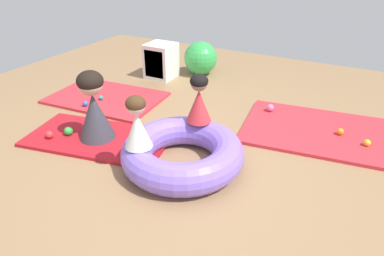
{
  "coord_description": "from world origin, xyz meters",
  "views": [
    {
      "loc": [
        1.59,
        -2.68,
        2.02
      ],
      "look_at": [
        0.11,
        0.06,
        0.34
      ],
      "focal_mm": 32.63,
      "sensor_mm": 36.0,
      "label": 1
    }
  ],
  "objects_px": {
    "adult_seated": "(94,106)",
    "play_ball_blue": "(85,104)",
    "child_in_red": "(199,99)",
    "play_ball_pink_second": "(91,79)",
    "play_ball_pink": "(270,108)",
    "play_ball_red": "(49,135)",
    "play_ball_green": "(68,131)",
    "storage_cube": "(160,61)",
    "play_ball_teal": "(101,98)",
    "play_ball_yellow": "(367,143)",
    "exercise_ball_large": "(201,58)",
    "child_in_white": "(137,123)",
    "inflatable_cushion": "(182,152)",
    "play_ball_orange": "(340,132)"
  },
  "relations": [
    {
      "from": "adult_seated",
      "to": "play_ball_blue",
      "type": "relative_size",
      "value": 10.55
    },
    {
      "from": "child_in_red",
      "to": "play_ball_blue",
      "type": "xyz_separation_m",
      "value": [
        -1.79,
        0.13,
        -0.49
      ]
    },
    {
      "from": "play_ball_blue",
      "to": "play_ball_pink_second",
      "type": "xyz_separation_m",
      "value": [
        -0.59,
        0.76,
        -0.0
      ]
    },
    {
      "from": "play_ball_pink",
      "to": "play_ball_pink_second",
      "type": "bearing_deg",
      "value": -174.53
    },
    {
      "from": "play_ball_red",
      "to": "play_ball_green",
      "type": "bearing_deg",
      "value": 49.47
    },
    {
      "from": "play_ball_green",
      "to": "play_ball_pink_second",
      "type": "bearing_deg",
      "value": 124.21
    },
    {
      "from": "adult_seated",
      "to": "storage_cube",
      "type": "bearing_deg",
      "value": 140.52
    },
    {
      "from": "play_ball_teal",
      "to": "storage_cube",
      "type": "bearing_deg",
      "value": 81.42
    },
    {
      "from": "storage_cube",
      "to": "play_ball_blue",
      "type": "bearing_deg",
      "value": -98.67
    },
    {
      "from": "play_ball_yellow",
      "to": "play_ball_pink_second",
      "type": "distance_m",
      "value": 4.02
    },
    {
      "from": "child_in_red",
      "to": "play_ball_blue",
      "type": "distance_m",
      "value": 1.86
    },
    {
      "from": "child_in_red",
      "to": "play_ball_yellow",
      "type": "relative_size",
      "value": 7.01
    },
    {
      "from": "play_ball_yellow",
      "to": "play_ball_red",
      "type": "relative_size",
      "value": 0.85
    },
    {
      "from": "play_ball_blue",
      "to": "exercise_ball_large",
      "type": "relative_size",
      "value": 0.13
    },
    {
      "from": "child_in_red",
      "to": "child_in_white",
      "type": "xyz_separation_m",
      "value": [
        -0.25,
        -0.73,
        -0.01
      ]
    },
    {
      "from": "child_in_red",
      "to": "play_ball_blue",
      "type": "bearing_deg",
      "value": 101.8
    },
    {
      "from": "child_in_red",
      "to": "play_ball_pink",
      "type": "relative_size",
      "value": 5.34
    },
    {
      "from": "play_ball_red",
      "to": "storage_cube",
      "type": "relative_size",
      "value": 0.16
    },
    {
      "from": "play_ball_pink_second",
      "to": "inflatable_cushion",
      "type": "bearing_deg",
      "value": -28.5
    },
    {
      "from": "play_ball_pink_second",
      "to": "exercise_ball_large",
      "type": "bearing_deg",
      "value": 43.03
    },
    {
      "from": "play_ball_red",
      "to": "play_ball_teal",
      "type": "bearing_deg",
      "value": 101.11
    },
    {
      "from": "inflatable_cushion",
      "to": "child_in_white",
      "type": "height_order",
      "value": "child_in_white"
    },
    {
      "from": "adult_seated",
      "to": "play_ball_green",
      "type": "relative_size",
      "value": 7.96
    },
    {
      "from": "play_ball_green",
      "to": "storage_cube",
      "type": "distance_m",
      "value": 2.22
    },
    {
      "from": "exercise_ball_large",
      "to": "play_ball_green",
      "type": "bearing_deg",
      "value": -97.18
    },
    {
      "from": "adult_seated",
      "to": "child_in_red",
      "type": "bearing_deg",
      "value": 59.31
    },
    {
      "from": "child_in_red",
      "to": "play_ball_red",
      "type": "distance_m",
      "value": 1.75
    },
    {
      "from": "child_in_white",
      "to": "play_ball_pink",
      "type": "relative_size",
      "value": 5.22
    },
    {
      "from": "exercise_ball_large",
      "to": "inflatable_cushion",
      "type": "bearing_deg",
      "value": -66.67
    },
    {
      "from": "play_ball_pink",
      "to": "play_ball_teal",
      "type": "relative_size",
      "value": 1.62
    },
    {
      "from": "play_ball_orange",
      "to": "storage_cube",
      "type": "xyz_separation_m",
      "value": [
        -2.91,
        0.72,
        0.2
      ]
    },
    {
      "from": "play_ball_orange",
      "to": "exercise_ball_large",
      "type": "bearing_deg",
      "value": 153.83
    },
    {
      "from": "storage_cube",
      "to": "play_ball_yellow",
      "type": "bearing_deg",
      "value": -14.67
    },
    {
      "from": "play_ball_blue",
      "to": "play_ball_green",
      "type": "distance_m",
      "value": 0.79
    },
    {
      "from": "child_in_red",
      "to": "play_ball_teal",
      "type": "height_order",
      "value": "child_in_red"
    },
    {
      "from": "play_ball_green",
      "to": "play_ball_pink_second",
      "type": "distance_m",
      "value": 1.74
    },
    {
      "from": "play_ball_red",
      "to": "storage_cube",
      "type": "xyz_separation_m",
      "value": [
        -0.03,
        2.36,
        0.2
      ]
    },
    {
      "from": "inflatable_cushion",
      "to": "play_ball_teal",
      "type": "bearing_deg",
      "value": 155.39
    },
    {
      "from": "adult_seated",
      "to": "exercise_ball_large",
      "type": "bearing_deg",
      "value": 127.05
    },
    {
      "from": "play_ball_pink_second",
      "to": "play_ball_pink",
      "type": "bearing_deg",
      "value": 5.47
    },
    {
      "from": "play_ball_yellow",
      "to": "play_ball_red",
      "type": "height_order",
      "value": "play_ball_red"
    },
    {
      "from": "child_in_red",
      "to": "play_ball_teal",
      "type": "relative_size",
      "value": 8.65
    },
    {
      "from": "play_ball_pink",
      "to": "exercise_ball_large",
      "type": "height_order",
      "value": "exercise_ball_large"
    },
    {
      "from": "child_in_red",
      "to": "play_ball_pink_second",
      "type": "bearing_deg",
      "value": 85.47
    },
    {
      "from": "inflatable_cushion",
      "to": "child_in_red",
      "type": "relative_size",
      "value": 2.34
    },
    {
      "from": "child_in_red",
      "to": "play_ball_green",
      "type": "height_order",
      "value": "child_in_red"
    },
    {
      "from": "play_ball_pink_second",
      "to": "child_in_red",
      "type": "bearing_deg",
      "value": -20.49
    },
    {
      "from": "inflatable_cushion",
      "to": "exercise_ball_large",
      "type": "bearing_deg",
      "value": 113.33
    },
    {
      "from": "inflatable_cushion",
      "to": "play_ball_blue",
      "type": "bearing_deg",
      "value": 163.15
    },
    {
      "from": "play_ball_yellow",
      "to": "play_ball_teal",
      "type": "xyz_separation_m",
      "value": [
        -3.39,
        -0.41,
        -0.01
      ]
    }
  ]
}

